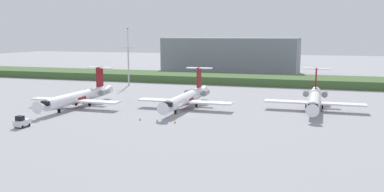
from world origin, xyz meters
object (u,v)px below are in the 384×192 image
(antenna_mast, at_px, (128,62))
(safety_cone_mid_marker, at_px, (157,120))
(regional_jet_nearest, at_px, (78,97))
(baggage_tug, at_px, (22,122))
(safety_cone_front_marker, at_px, (140,119))
(safety_cone_rear_marker, at_px, (175,122))
(regional_jet_third, at_px, (314,99))
(regional_jet_second, at_px, (187,98))

(antenna_mast, height_order, safety_cone_mid_marker, antenna_mast)
(regional_jet_nearest, height_order, safety_cone_mid_marker, regional_jet_nearest)
(baggage_tug, bearing_deg, safety_cone_front_marker, 33.90)
(safety_cone_front_marker, bearing_deg, safety_cone_rear_marker, -2.94)
(regional_jet_third, xyz_separation_m, safety_cone_front_marker, (-33.88, -23.84, -2.26))
(regional_jet_second, distance_m, baggage_tug, 37.67)
(regional_jet_second, height_order, antenna_mast, antenna_mast)
(antenna_mast, bearing_deg, baggage_tug, -81.77)
(regional_jet_third, bearing_deg, safety_cone_mid_marker, -141.47)
(safety_cone_front_marker, height_order, safety_cone_rear_marker, same)
(regional_jet_second, height_order, safety_cone_front_marker, regional_jet_second)
(regional_jet_nearest, bearing_deg, safety_cone_front_marker, -26.12)
(regional_jet_nearest, bearing_deg, safety_cone_mid_marker, -22.71)
(regional_jet_second, bearing_deg, baggage_tug, -128.51)
(regional_jet_nearest, xyz_separation_m, safety_cone_front_marker, (20.95, -10.27, -2.26))
(regional_jet_second, xyz_separation_m, regional_jet_third, (29.28, 7.05, 0.00))
(regional_jet_nearest, relative_size, regional_jet_third, 1.00)
(antenna_mast, relative_size, baggage_tug, 6.17)
(safety_cone_mid_marker, bearing_deg, regional_jet_third, 38.53)
(baggage_tug, bearing_deg, safety_cone_mid_marker, 29.00)
(safety_cone_rear_marker, bearing_deg, safety_cone_front_marker, 177.06)
(safety_cone_front_marker, distance_m, safety_cone_mid_marker, 3.82)
(safety_cone_front_marker, relative_size, safety_cone_mid_marker, 1.00)
(regional_jet_second, relative_size, safety_cone_mid_marker, 56.36)
(baggage_tug, distance_m, safety_cone_mid_marker, 25.92)
(safety_cone_rear_marker, bearing_deg, regional_jet_third, 42.88)
(regional_jet_nearest, relative_size, baggage_tug, 9.69)
(regional_jet_second, bearing_deg, safety_cone_rear_marker, -79.53)
(safety_cone_front_marker, xyz_separation_m, safety_cone_mid_marker, (3.82, -0.09, 0.00))
(regional_jet_second, distance_m, antenna_mast, 49.46)
(antenna_mast, bearing_deg, safety_cone_mid_marker, -58.87)
(regional_jet_nearest, distance_m, safety_cone_mid_marker, 26.95)
(antenna_mast, relative_size, safety_cone_rear_marker, 35.89)
(baggage_tug, height_order, safety_cone_front_marker, baggage_tug)
(antenna_mast, bearing_deg, regional_jet_third, -25.27)
(regional_jet_second, xyz_separation_m, antenna_mast, (-32.97, 36.43, 5.72))
(antenna_mast, distance_m, safety_cone_front_marker, 60.83)
(regional_jet_nearest, distance_m, regional_jet_second, 26.37)
(regional_jet_second, height_order, regional_jet_third, same)
(regional_jet_third, height_order, antenna_mast, antenna_mast)
(baggage_tug, bearing_deg, regional_jet_second, 51.49)
(regional_jet_second, bearing_deg, antenna_mast, 132.15)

